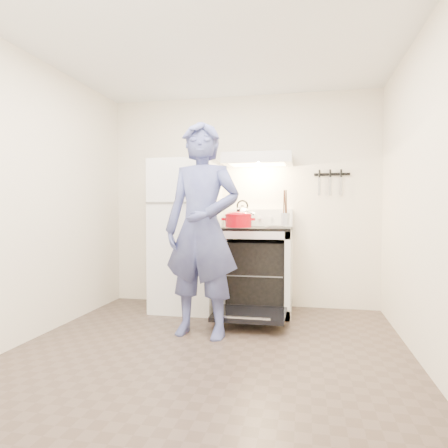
{
  "coord_description": "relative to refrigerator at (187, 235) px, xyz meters",
  "views": [
    {
      "loc": [
        0.76,
        -2.95,
        1.14
      ],
      "look_at": [
        -0.05,
        1.0,
        1.0
      ],
      "focal_mm": 32.0,
      "sensor_mm": 36.0,
      "label": 1
    }
  ],
  "objects": [
    {
      "name": "pizza_stone",
      "position": [
        0.87,
        0.03,
        -0.4
      ],
      "size": [
        0.35,
        0.35,
        0.02
      ],
      "primitive_type": "cylinder",
      "color": "#83654C",
      "rests_on": "oven_rack"
    },
    {
      "name": "backsplash",
      "position": [
        0.81,
        0.31,
        0.2
      ],
      "size": [
        0.76,
        0.07,
        0.2
      ],
      "primitive_type": "cube",
      "color": "white",
      "rests_on": "cooktop"
    },
    {
      "name": "person",
      "position": [
        0.42,
        -0.92,
        0.12
      ],
      "size": [
        0.76,
        0.55,
        1.93
      ],
      "primitive_type": "imported",
      "rotation": [
        0.0,
        0.0,
        -0.13
      ],
      "color": "navy",
      "rests_on": "floor"
    },
    {
      "name": "back_wall",
      "position": [
        0.58,
        0.35,
        0.4
      ],
      "size": [
        3.2,
        0.02,
        2.5
      ],
      "primitive_type": "cube",
      "color": "#F2E7CB",
      "rests_on": "ground"
    },
    {
      "name": "refrigerator",
      "position": [
        0.0,
        0.0,
        0.0
      ],
      "size": [
        0.7,
        0.7,
        1.7
      ],
      "primitive_type": "cube",
      "color": "white",
      "rests_on": "floor"
    },
    {
      "name": "stove_body",
      "position": [
        0.81,
        0.02,
        -0.39
      ],
      "size": [
        0.76,
        0.65,
        0.92
      ],
      "primitive_type": "cube",
      "color": "white",
      "rests_on": "floor"
    },
    {
      "name": "cooktop",
      "position": [
        0.81,
        0.02,
        0.09
      ],
      "size": [
        0.76,
        0.65,
        0.03
      ],
      "primitive_type": "cube",
      "color": "black",
      "rests_on": "stove_body"
    },
    {
      "name": "utensil_jar",
      "position": [
        1.13,
        -0.21,
        0.2
      ],
      "size": [
        0.1,
        0.1,
        0.13
      ],
      "primitive_type": "cylinder",
      "rotation": [
        0.0,
        0.0,
        -0.12
      ],
      "color": "silver",
      "rests_on": "cooktop"
    },
    {
      "name": "range_hood",
      "position": [
        0.81,
        0.1,
        0.86
      ],
      "size": [
        0.76,
        0.5,
        0.12
      ],
      "primitive_type": "cube",
      "color": "white",
      "rests_on": "back_wall"
    },
    {
      "name": "oven_rack",
      "position": [
        0.81,
        0.02,
        -0.41
      ],
      "size": [
        0.6,
        0.52,
        0.01
      ],
      "primitive_type": "cube",
      "color": "gray",
      "rests_on": "stove_body"
    },
    {
      "name": "tea_kettle",
      "position": [
        0.62,
        0.18,
        0.25
      ],
      "size": [
        0.25,
        0.21,
        0.31
      ],
      "primitive_type": null,
      "color": "silver",
      "rests_on": "cooktop"
    },
    {
      "name": "floor",
      "position": [
        0.58,
        -1.45,
        -0.85
      ],
      "size": [
        3.6,
        3.6,
        0.0
      ],
      "primitive_type": "plane",
      "color": "#4A3C33",
      "rests_on": "ground"
    },
    {
      "name": "oven_door",
      "position": [
        0.81,
        -0.57,
        -0.72
      ],
      "size": [
        0.7,
        0.54,
        0.04
      ],
      "primitive_type": "cube",
      "color": "black",
      "rests_on": "floor"
    },
    {
      "name": "dutch_oven",
      "position": [
        0.69,
        -0.54,
        0.18
      ],
      "size": [
        0.33,
        0.26,
        0.22
      ],
      "primitive_type": null,
      "color": "red",
      "rests_on": "person"
    },
    {
      "name": "knife_strip",
      "position": [
        1.63,
        0.33,
        0.7
      ],
      "size": [
        0.4,
        0.02,
        0.03
      ],
      "primitive_type": "cube",
      "color": "black",
      "rests_on": "back_wall"
    }
  ]
}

